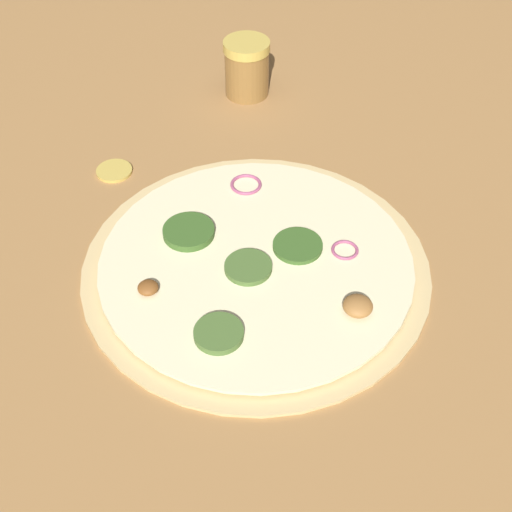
% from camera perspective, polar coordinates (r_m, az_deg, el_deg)
% --- Properties ---
extents(ground_plane, '(3.00, 3.00, 0.00)m').
position_cam_1_polar(ground_plane, '(0.71, -0.00, -0.97)').
color(ground_plane, '#9E703F').
extents(pizza, '(0.35, 0.35, 0.03)m').
position_cam_1_polar(pizza, '(0.71, -0.05, -0.67)').
color(pizza, '#D6B77A').
rests_on(pizza, ground_plane).
extents(spice_jar, '(0.06, 0.06, 0.07)m').
position_cam_1_polar(spice_jar, '(0.94, -0.75, 14.82)').
color(spice_jar, olive).
rests_on(spice_jar, ground_plane).
extents(loose_cap, '(0.04, 0.04, 0.01)m').
position_cam_1_polar(loose_cap, '(0.84, -11.29, 6.80)').
color(loose_cap, gold).
rests_on(loose_cap, ground_plane).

